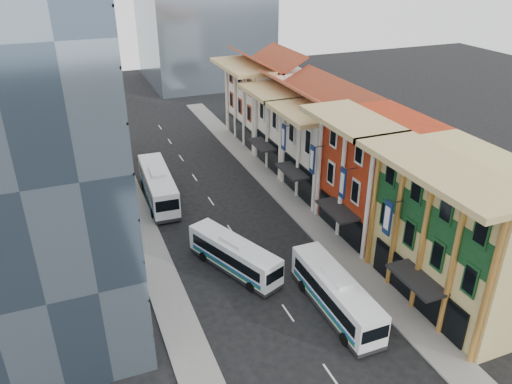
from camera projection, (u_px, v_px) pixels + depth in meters
name	position (u px, v px, depth m)	size (l,w,h in m)	color
sidewalk_right	(304.00, 215.00, 54.64)	(3.00, 90.00, 0.15)	slate
sidewalk_left	(149.00, 246.00, 48.99)	(3.00, 90.00, 0.15)	slate
shophouse_tan	(465.00, 234.00, 39.70)	(8.00, 14.00, 12.00)	#C9BA74
shophouse_red	(379.00, 175.00, 49.67)	(8.00, 10.00, 12.00)	#AD2F13
shophouse_cream_near	(331.00, 152.00, 58.01)	(8.00, 9.00, 10.00)	white
shophouse_cream_mid	(297.00, 128.00, 65.49)	(8.00, 9.00, 10.00)	white
shophouse_cream_far	(266.00, 103.00, 73.99)	(8.00, 12.00, 11.00)	white
office_tower	(24.00, 119.00, 37.02)	(12.00, 26.00, 30.00)	#415367
office_block_far	(50.00, 126.00, 60.03)	(10.00, 18.00, 14.00)	gray
bus_left_near	(234.00, 254.00, 44.85)	(2.39, 10.22, 3.28)	white
bus_left_far	(158.00, 185.00, 57.06)	(2.85, 12.18, 3.90)	white
bus_right	(336.00, 293.00, 39.69)	(2.57, 10.98, 3.52)	white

